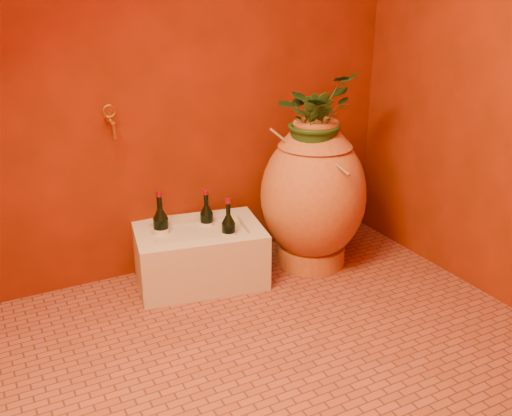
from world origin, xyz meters
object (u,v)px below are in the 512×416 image
wall_tap (110,120)px  stone_basin (200,255)px  wine_bottle_a (161,231)px  wine_bottle_c (229,234)px  amphora (313,195)px  wine_bottle_b (207,224)px

wall_tap → stone_basin: bearing=-24.0°
wine_bottle_a → wine_bottle_c: bearing=-30.3°
amphora → wine_bottle_c: (-0.53, 0.01, -0.14)m
stone_basin → wine_bottle_b: bearing=46.8°
wine_bottle_b → wine_bottle_c: bearing=-75.0°
wine_bottle_a → wall_tap: (-0.20, 0.07, 0.62)m
wine_bottle_b → wall_tap: (-0.47, 0.08, 0.63)m
wall_tap → amphora: bearing=-14.5°
wine_bottle_b → wine_bottle_a: bearing=179.8°
wine_bottle_c → wine_bottle_a: bearing=149.7°
stone_basin → wine_bottle_b: 0.19m
wine_bottle_b → amphora: bearing=-18.5°
wine_bottle_b → stone_basin: bearing=-133.2°
stone_basin → wine_bottle_a: size_ratio=2.15×
wine_bottle_a → stone_basin: bearing=-27.8°
wall_tap → wine_bottle_b: bearing=-9.2°
stone_basin → wall_tap: bearing=156.0°
amphora → wine_bottle_c: 0.55m
wine_bottle_a → wine_bottle_b: size_ratio=1.12×
stone_basin → wine_bottle_b: wine_bottle_b is taller
wine_bottle_c → wine_bottle_b: bearing=105.0°
wine_bottle_c → wall_tap: (-0.52, 0.26, 0.63)m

